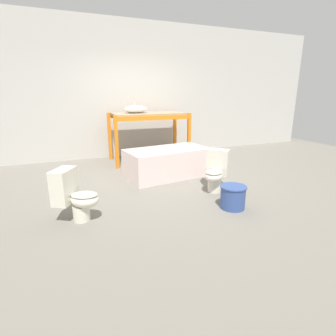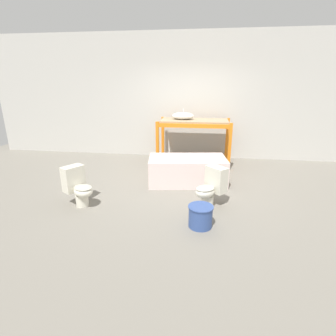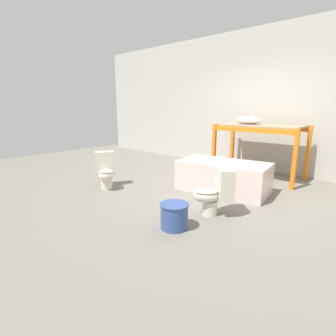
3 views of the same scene
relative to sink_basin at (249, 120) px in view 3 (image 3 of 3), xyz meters
The scene contains 8 objects.
ground_plane 1.83m from the sink_basin, 88.76° to the right, with size 12.00×12.00×0.00m, color slate.
warehouse_wall_rear 0.78m from the sink_basin, 87.43° to the left, with size 10.80×0.08×3.20m.
shelving_rack 0.38m from the sink_basin, ahead, with size 1.75×0.90×1.11m.
sink_basin is the anchor object (origin of this frame).
bathtub_main 1.64m from the sink_basin, 80.72° to the right, with size 1.64×1.01×0.54m.
toilet_near 2.60m from the sink_basin, 73.88° to the right, with size 0.59×0.60×0.66m.
toilet_far 3.15m from the sink_basin, 120.04° to the right, with size 0.61×0.54×0.66m.
bucket_white 3.27m from the sink_basin, 80.18° to the right, with size 0.36×0.36×0.32m.
Camera 3 is at (2.46, -3.97, 1.49)m, focal length 28.00 mm.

